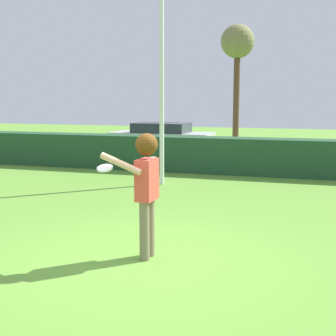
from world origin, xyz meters
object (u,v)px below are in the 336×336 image
Objects in this scene: frisbee at (105,168)px; person at (146,181)px; parked_car_silver at (162,136)px; lamppost at (162,33)px; birch_tree at (237,47)px.

person is at bearing 26.05° from frisbee.
frisbee is at bearing -75.50° from parked_car_silver.
lamppost reaches higher than parked_car_silver.
frisbee is (-0.51, -0.25, 0.19)m from person.
lamppost is 1.30× the size of birch_tree.
lamppost is at bearing -72.04° from parked_car_silver.
parked_car_silver is at bearing 104.50° from frisbee.
parked_car_silver is at bearing -135.94° from birch_tree.
lamppost is 9.42m from birch_tree.
parked_car_silver is (-3.25, 12.57, -0.62)m from frisbee.
frisbee is 0.05× the size of parked_car_silver.
person is at bearing -85.84° from birch_tree.
frisbee is at bearing -153.95° from person.
frisbee is 12.99m from parked_car_silver.
birch_tree is at bearing 87.15° from lamppost.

